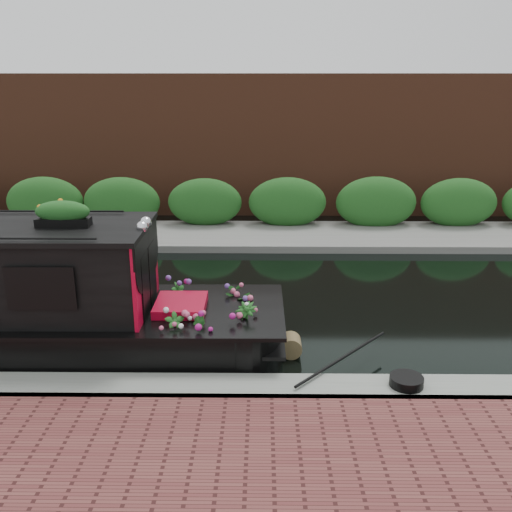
{
  "coord_description": "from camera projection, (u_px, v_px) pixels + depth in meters",
  "views": [
    {
      "loc": [
        1.54,
        -9.65,
        4.01
      ],
      "look_at": [
        1.44,
        -0.6,
        1.1
      ],
      "focal_mm": 40.0,
      "sensor_mm": 36.0,
      "label": 1
    }
  ],
  "objects": [
    {
      "name": "ground",
      "position": [
        178.0,
        303.0,
        10.42
      ],
      "size": [
        80.0,
        80.0,
        0.0
      ],
      "primitive_type": "plane",
      "color": "black",
      "rests_on": "ground"
    },
    {
      "name": "near_bank_coping",
      "position": [
        141.0,
        402.0,
        7.28
      ],
      "size": [
        40.0,
        0.6,
        0.5
      ],
      "primitive_type": "cube",
      "color": "gray",
      "rests_on": "ground"
    },
    {
      "name": "far_bank_path",
      "position": [
        201.0,
        239.0,
        14.42
      ],
      "size": [
        40.0,
        2.4,
        0.34
      ],
      "primitive_type": "cube",
      "color": "slate",
      "rests_on": "ground"
    },
    {
      "name": "far_hedge",
      "position": [
        205.0,
        230.0,
        15.28
      ],
      "size": [
        40.0,
        1.1,
        2.8
      ],
      "primitive_type": "cube",
      "color": "#20561D",
      "rests_on": "ground"
    },
    {
      "name": "far_brick_wall",
      "position": [
        211.0,
        212.0,
        17.28
      ],
      "size": [
        40.0,
        1.0,
        8.0
      ],
      "primitive_type": "cube",
      "color": "brown",
      "rests_on": "ground"
    },
    {
      "name": "rope_fender",
      "position": [
        291.0,
        345.0,
        8.44
      ],
      "size": [
        0.32,
        0.34,
        0.32
      ],
      "primitive_type": "cylinder",
      "rotation": [
        1.57,
        0.0,
        0.0
      ],
      "color": "brown",
      "rests_on": "ground"
    },
    {
      "name": "coiled_mooring_rope",
      "position": [
        406.0,
        381.0,
        7.17
      ],
      "size": [
        0.43,
        0.43,
        0.12
      ],
      "primitive_type": "cylinder",
      "color": "black",
      "rests_on": "near_bank_coping"
    }
  ]
}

